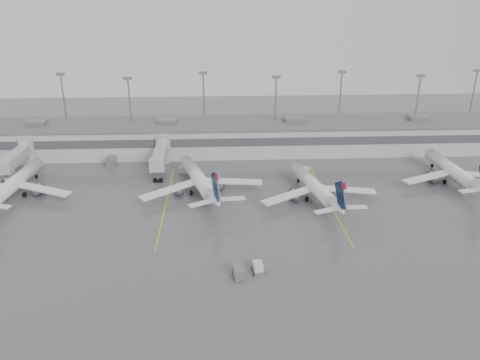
{
  "coord_description": "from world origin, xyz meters",
  "views": [
    {
      "loc": [
        -6.09,
        -67.14,
        42.6
      ],
      "look_at": [
        -1.63,
        24.0,
        5.0
      ],
      "focal_mm": 35.0,
      "sensor_mm": 36.0,
      "label": 1
    }
  ],
  "objects_px": {
    "jet_mid_right": "(315,187)",
    "jet_mid_left": "(200,180)",
    "baggage_tug": "(258,269)",
    "jet_far_left": "(14,183)",
    "jet_far_right": "(454,171)"
  },
  "relations": [
    {
      "from": "jet_far_left",
      "to": "jet_mid_left",
      "type": "distance_m",
      "value": 40.51
    },
    {
      "from": "jet_mid_left",
      "to": "jet_far_right",
      "type": "distance_m",
      "value": 59.28
    },
    {
      "from": "jet_far_right",
      "to": "jet_mid_right",
      "type": "bearing_deg",
      "value": -168.96
    },
    {
      "from": "jet_far_left",
      "to": "jet_far_right",
      "type": "bearing_deg",
      "value": 5.63
    },
    {
      "from": "baggage_tug",
      "to": "jet_mid_right",
      "type": "bearing_deg",
      "value": 55.4
    },
    {
      "from": "jet_mid_right",
      "to": "baggage_tug",
      "type": "relative_size",
      "value": 10.14
    },
    {
      "from": "jet_mid_right",
      "to": "jet_mid_left",
      "type": "bearing_deg",
      "value": 157.82
    },
    {
      "from": "baggage_tug",
      "to": "jet_far_left",
      "type": "bearing_deg",
      "value": 140.86
    },
    {
      "from": "jet_far_left",
      "to": "jet_mid_right",
      "type": "distance_m",
      "value": 65.72
    },
    {
      "from": "jet_far_left",
      "to": "jet_far_right",
      "type": "distance_m",
      "value": 99.75
    },
    {
      "from": "jet_mid_left",
      "to": "baggage_tug",
      "type": "xyz_separation_m",
      "value": [
        10.31,
        -32.28,
        -2.48
      ]
    },
    {
      "from": "jet_far_left",
      "to": "jet_mid_right",
      "type": "height_order",
      "value": "jet_far_left"
    },
    {
      "from": "jet_mid_right",
      "to": "jet_far_right",
      "type": "relative_size",
      "value": 0.97
    },
    {
      "from": "jet_mid_right",
      "to": "baggage_tug",
      "type": "height_order",
      "value": "jet_mid_right"
    },
    {
      "from": "jet_far_right",
      "to": "jet_far_left",
      "type": "bearing_deg",
      "value": 179.92
    }
  ]
}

